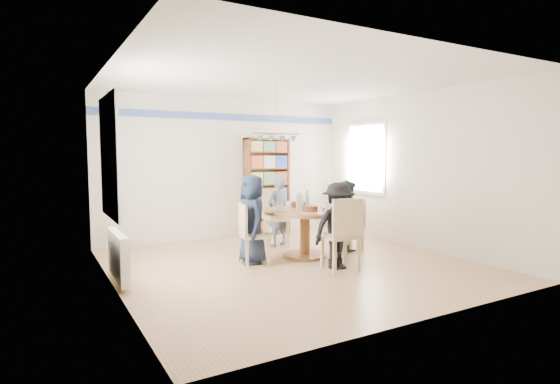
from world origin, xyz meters
TOP-DOWN VIEW (x-y plane):
  - ground at (0.00, 0.00)m, footprint 5.00×5.00m
  - room_shell at (-0.26, 0.87)m, footprint 5.00×5.00m
  - radiator at (-2.42, 0.30)m, footprint 0.12×1.00m
  - dining_table at (0.43, 0.35)m, footprint 1.30×1.30m
  - chair_left at (-0.56, 0.31)m, footprint 0.47×0.47m
  - chair_right at (1.41, 0.35)m, footprint 0.39×0.39m
  - chair_far at (0.47, 1.41)m, footprint 0.57×0.57m
  - chair_near at (0.39, -0.69)m, footprint 0.52×0.52m
  - person_left at (-0.48, 0.39)m, footprint 0.52×0.71m
  - person_right at (1.30, 0.38)m, footprint 0.51×0.63m
  - person_far at (0.44, 1.24)m, footprint 0.51×0.39m
  - person_near at (0.42, -0.53)m, footprint 0.80×0.47m
  - bookshelf at (0.80, 2.34)m, footprint 0.93×0.28m
  - tableware at (0.41, 0.37)m, footprint 1.12×1.12m

SIDE VIEW (x-z plane):
  - ground at x=0.00m, z-range 0.00..0.00m
  - radiator at x=-2.42m, z-range 0.05..0.65m
  - chair_right at x=1.41m, z-range 0.04..0.90m
  - chair_left at x=-0.56m, z-range 0.05..0.96m
  - chair_far at x=0.47m, z-range 0.05..1.06m
  - dining_table at x=0.43m, z-range 0.18..0.93m
  - chair_near at x=0.39m, z-range 0.05..1.09m
  - person_right at x=1.30m, z-range 0.00..1.19m
  - person_near at x=0.42m, z-range 0.00..1.24m
  - person_far at x=0.44m, z-range 0.00..1.25m
  - person_left at x=-0.48m, z-range 0.00..1.33m
  - tableware at x=0.41m, z-range 0.67..0.96m
  - bookshelf at x=0.80m, z-range -0.02..1.94m
  - room_shell at x=-0.26m, z-range -0.85..4.15m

